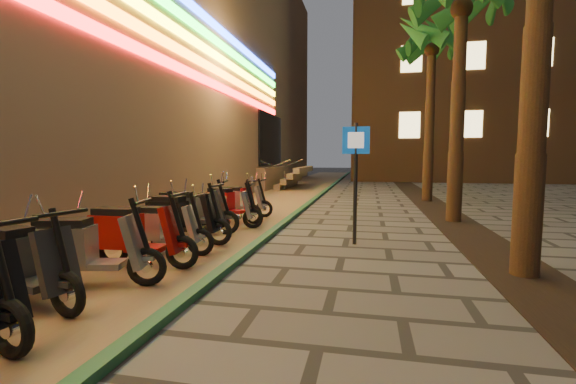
% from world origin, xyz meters
% --- Properties ---
extents(ground, '(120.00, 120.00, 0.00)m').
position_xyz_m(ground, '(0.00, 0.00, 0.00)').
color(ground, '#474442').
rests_on(ground, ground).
extents(parking_strip, '(3.40, 60.00, 0.01)m').
position_xyz_m(parking_strip, '(-2.60, 10.00, 0.01)').
color(parking_strip, '#8C7251').
rests_on(parking_strip, ground).
extents(green_curb, '(0.18, 60.00, 0.10)m').
position_xyz_m(green_curb, '(-0.90, 10.00, 0.05)').
color(green_curb, '#225B38').
rests_on(green_curb, ground).
extents(planting_strip, '(1.20, 40.00, 0.02)m').
position_xyz_m(planting_strip, '(3.60, 5.00, 0.01)').
color(planting_strip, black).
rests_on(planting_strip, ground).
extents(apartment_block, '(18.00, 16.06, 25.00)m').
position_xyz_m(apartment_block, '(9.00, 32.00, 12.50)').
color(apartment_block, brown).
rests_on(apartment_block, ground).
extents(palm_c, '(2.97, 3.02, 6.91)m').
position_xyz_m(palm_c, '(3.60, 7.00, 5.73)').
color(palm_c, '#472D19').
rests_on(palm_c, ground).
extents(palm_d, '(2.97, 3.02, 7.16)m').
position_xyz_m(palm_d, '(3.60, 12.00, 5.94)').
color(palm_d, '#472D19').
rests_on(palm_d, ground).
extents(pedestrian_sign, '(0.54, 0.10, 2.47)m').
position_xyz_m(pedestrian_sign, '(1.01, 3.62, 1.60)').
color(pedestrian_sign, black).
rests_on(pedestrian_sign, ground).
extents(scooter_4, '(1.75, 0.82, 1.23)m').
position_xyz_m(scooter_4, '(-2.78, -0.54, 0.54)').
color(scooter_4, black).
rests_on(scooter_4, ground).
extents(scooter_5, '(1.76, 0.84, 1.24)m').
position_xyz_m(scooter_5, '(-2.52, 0.21, 0.54)').
color(scooter_5, black).
rests_on(scooter_5, ground).
extents(scooter_6, '(1.79, 0.63, 1.26)m').
position_xyz_m(scooter_6, '(-2.46, 1.21, 0.55)').
color(scooter_6, black).
rests_on(scooter_6, ground).
extents(scooter_7, '(1.63, 0.57, 1.15)m').
position_xyz_m(scooter_7, '(-2.45, 2.03, 0.50)').
color(scooter_7, black).
rests_on(scooter_7, ground).
extents(scooter_8, '(1.81, 0.63, 1.28)m').
position_xyz_m(scooter_8, '(-2.53, 2.95, 0.55)').
color(scooter_8, black).
rests_on(scooter_8, ground).
extents(scooter_9, '(1.83, 0.85, 1.29)m').
position_xyz_m(scooter_9, '(-2.74, 3.80, 0.56)').
color(scooter_9, black).
rests_on(scooter_9, ground).
extents(scooter_10, '(1.65, 0.75, 1.16)m').
position_xyz_m(scooter_10, '(-2.31, 4.71, 0.51)').
color(scooter_10, black).
rests_on(scooter_10, ground).
extents(scooter_11, '(1.70, 0.82, 1.20)m').
position_xyz_m(scooter_11, '(-2.51, 5.69, 0.52)').
color(scooter_11, black).
rests_on(scooter_11, ground).
extents(scooter_12, '(1.64, 0.58, 1.16)m').
position_xyz_m(scooter_12, '(-2.52, 6.61, 0.50)').
color(scooter_12, black).
rests_on(scooter_12, ground).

